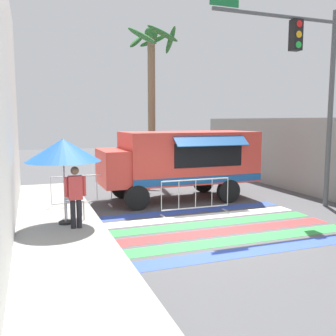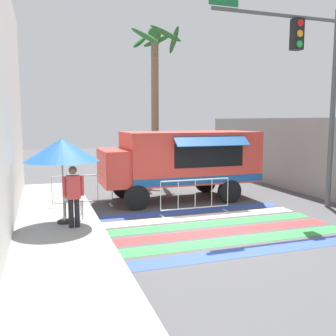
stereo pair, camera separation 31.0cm
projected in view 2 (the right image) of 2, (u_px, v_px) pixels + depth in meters
ground_plane at (214, 229)px, 9.77m from camera, size 60.00×60.00×0.00m
sidewalk_left at (8, 247)px, 8.18m from camera, size 4.40×16.00×0.13m
concrete_wall_right at (310, 157)px, 14.13m from camera, size 0.20×16.00×2.91m
crosswalk_painted at (212, 228)px, 9.86m from camera, size 6.40×4.36×0.01m
food_truck at (178, 159)px, 13.15m from camera, size 5.45×2.63×2.42m
traffic_signal_pole at (312, 73)px, 11.46m from camera, size 4.46×0.29×6.22m
patio_umbrella at (62, 150)px, 9.63m from camera, size 1.91×1.91×2.22m
folding_chair at (73, 196)px, 10.40m from camera, size 0.47×0.47×1.00m
vendor_person at (73, 193)px, 9.36m from camera, size 0.53×0.21×1.56m
barricade_front at (195, 197)px, 11.25m from camera, size 2.21×0.44×1.07m
barricade_side at (83, 192)px, 12.12m from camera, size 1.94×0.44×1.07m
palm_tree at (156, 77)px, 17.11m from camera, size 2.34×2.29×7.02m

